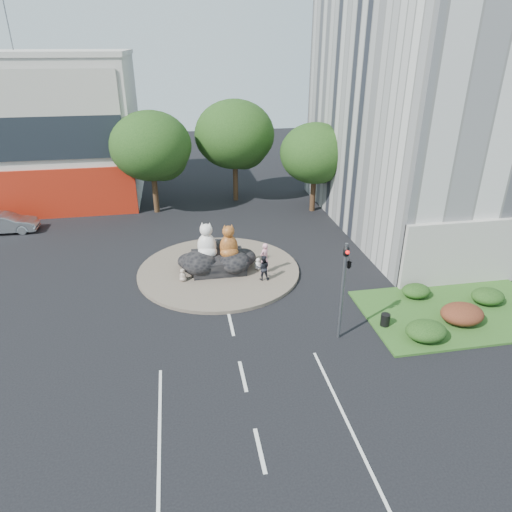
{
  "coord_description": "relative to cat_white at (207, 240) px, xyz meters",
  "views": [
    {
      "loc": [
        -2.18,
        -15.4,
        13.06
      ],
      "look_at": [
        1.95,
        7.68,
        2.0
      ],
      "focal_mm": 32.0,
      "sensor_mm": 36.0,
      "label": 1
    }
  ],
  "objects": [
    {
      "name": "ground",
      "position": [
        0.66,
        -10.04,
        -2.22
      ],
      "size": [
        120.0,
        120.0,
        0.0
      ],
      "primitive_type": "plane",
      "color": "black",
      "rests_on": "ground"
    },
    {
      "name": "roundabout_island",
      "position": [
        0.66,
        -0.04,
        -2.12
      ],
      "size": [
        10.0,
        10.0,
        0.2
      ],
      "primitive_type": "cylinder",
      "color": "brown",
      "rests_on": "ground"
    },
    {
      "name": "rock_plinth",
      "position": [
        0.66,
        -0.04,
        -1.57
      ],
      "size": [
        3.2,
        2.6,
        0.9
      ],
      "primitive_type": null,
      "color": "black",
      "rests_on": "roundabout_island"
    },
    {
      "name": "grass_verge",
      "position": [
        12.66,
        -7.04,
        -2.16
      ],
      "size": [
        10.0,
        6.0,
        0.12
      ],
      "primitive_type": "cube",
      "color": "#31551C",
      "rests_on": "ground"
    },
    {
      "name": "tree_left",
      "position": [
        -3.27,
        12.03,
        3.03
      ],
      "size": [
        6.46,
        6.46,
        8.27
      ],
      "color": "#382314",
      "rests_on": "ground"
    },
    {
      "name": "tree_mid",
      "position": [
        3.73,
        14.03,
        3.34
      ],
      "size": [
        6.84,
        6.84,
        8.76
      ],
      "color": "#382314",
      "rests_on": "ground"
    },
    {
      "name": "tree_right",
      "position": [
        9.73,
        10.03,
        2.41
      ],
      "size": [
        5.7,
        5.7,
        7.3
      ],
      "color": "#382314",
      "rests_on": "ground"
    },
    {
      "name": "hedge_near_green",
      "position": [
        9.66,
        -9.04,
        -1.65
      ],
      "size": [
        2.0,
        1.6,
        0.9
      ],
      "primitive_type": "ellipsoid",
      "color": "#153310",
      "rests_on": "grass_verge"
    },
    {
      "name": "hedge_red",
      "position": [
        12.16,
        -8.04,
        -1.6
      ],
      "size": [
        2.2,
        1.76,
        0.99
      ],
      "primitive_type": "ellipsoid",
      "color": "#511E15",
      "rests_on": "grass_verge"
    },
    {
      "name": "hedge_mid_green",
      "position": [
        14.66,
        -6.54,
        -1.69
      ],
      "size": [
        1.8,
        1.44,
        0.81
      ],
      "primitive_type": "ellipsoid",
      "color": "#153310",
      "rests_on": "grass_verge"
    },
    {
      "name": "hedge_back_green",
      "position": [
        11.16,
        -5.24,
        -1.74
      ],
      "size": [
        1.6,
        1.28,
        0.72
      ],
      "primitive_type": "ellipsoid",
      "color": "#153310",
      "rests_on": "grass_verge"
    },
    {
      "name": "traffic_light",
      "position": [
        5.76,
        -8.04,
        1.4
      ],
      "size": [
        0.44,
        1.24,
        5.0
      ],
      "color": "#595B60",
      "rests_on": "ground"
    },
    {
      "name": "street_lamp",
      "position": [
        13.48,
        -2.04,
        2.34
      ],
      "size": [
        2.34,
        0.22,
        8.06
      ],
      "color": "#595B60",
      "rests_on": "ground"
    },
    {
      "name": "cat_white",
      "position": [
        0.0,
        0.0,
        0.0
      ],
      "size": [
        1.58,
        1.45,
        2.23
      ],
      "primitive_type": null,
      "rotation": [
        0.0,
        0.0,
        -0.24
      ],
      "color": "silver",
      "rests_on": "rock_plinth"
    },
    {
      "name": "cat_tabby",
      "position": [
        1.31,
        -0.27,
        -0.06
      ],
      "size": [
        1.29,
        1.13,
        2.12
      ],
      "primitive_type": null,
      "rotation": [
        0.0,
        0.0,
        0.02
      ],
      "color": "#AB4E23",
      "rests_on": "rock_plinth"
    },
    {
      "name": "kitten_calico",
      "position": [
        -1.57,
        -1.18,
        -1.62
      ],
      "size": [
        0.61,
        0.57,
        0.8
      ],
      "primitive_type": null,
      "rotation": [
        0.0,
        0.0,
        -0.41
      ],
      "color": "beige",
      "rests_on": "roundabout_island"
    },
    {
      "name": "kitten_white",
      "position": [
        3.07,
        -0.47,
        -1.63
      ],
      "size": [
        0.58,
        0.55,
        0.77
      ],
      "primitive_type": null,
      "rotation": [
        0.0,
        0.0,
        0.43
      ],
      "color": "silver",
      "rests_on": "roundabout_island"
    },
    {
      "name": "pedestrian_pink",
      "position": [
        3.37,
        -0.99,
        -1.05
      ],
      "size": [
        0.84,
        0.79,
        1.93
      ],
      "primitive_type": "imported",
      "rotation": [
        0.0,
        0.0,
        3.79
      ],
      "color": "pink",
      "rests_on": "roundabout_island"
    },
    {
      "name": "pedestrian_dark",
      "position": [
        3.13,
        -1.89,
        -1.24
      ],
      "size": [
        0.84,
        0.7,
        1.55
      ],
      "primitive_type": "imported",
      "rotation": [
        0.0,
        0.0,
        2.98
      ],
      "color": "black",
      "rests_on": "roundabout_island"
    },
    {
      "name": "parked_car",
      "position": [
        -14.38,
        9.24,
        -1.47
      ],
      "size": [
        4.52,
        1.6,
        1.49
      ],
      "primitive_type": "imported",
      "rotation": [
        0.0,
        0.0,
        1.56
      ],
      "color": "#A1A5A8",
      "rests_on": "ground"
    },
    {
      "name": "litter_bin",
      "position": [
        8.25,
        -7.6,
        -1.78
      ],
      "size": [
        0.48,
        0.48,
        0.63
      ],
      "primitive_type": "cylinder",
      "rotation": [
        0.0,
        0.0,
        0.04
      ],
      "color": "black",
      "rests_on": "grass_verge"
    }
  ]
}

